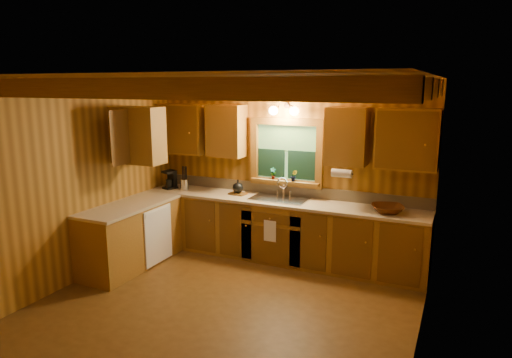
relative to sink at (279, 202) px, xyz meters
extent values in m
plane|color=brown|center=(0.00, -1.60, -0.86)|extent=(4.20, 4.20, 0.00)
plane|color=brown|center=(0.00, -1.60, 1.74)|extent=(4.20, 4.20, 0.00)
plane|color=brown|center=(0.00, 0.30, 0.44)|extent=(4.20, 0.00, 4.20)
plane|color=brown|center=(0.00, -3.50, 0.44)|extent=(4.20, 0.00, 4.20)
plane|color=brown|center=(-2.10, -1.60, 0.44)|extent=(0.00, 3.80, 3.80)
plane|color=brown|center=(2.10, -1.60, 0.44)|extent=(0.00, 3.80, 3.80)
cube|color=brown|center=(0.00, -2.80, 1.63)|extent=(4.20, 0.14, 0.18)
cube|color=brown|center=(0.00, -2.00, 1.63)|extent=(4.20, 0.14, 0.18)
cube|color=brown|center=(0.00, -1.20, 1.63)|extent=(4.20, 0.14, 0.18)
cube|color=brown|center=(0.00, -0.40, 1.63)|extent=(4.20, 0.14, 0.18)
cube|color=brown|center=(0.00, -0.01, -0.43)|extent=(4.20, 0.62, 0.86)
cube|color=brown|center=(-1.79, -1.12, -0.43)|extent=(0.62, 1.60, 0.86)
cube|color=tan|center=(0.00, -0.01, 0.02)|extent=(4.20, 0.66, 0.04)
cube|color=tan|center=(-1.78, -1.12, 0.02)|extent=(0.64, 1.60, 0.04)
cube|color=tan|center=(0.00, 0.28, 0.12)|extent=(4.20, 0.02, 0.16)
cube|color=white|center=(-1.47, -0.92, -0.43)|extent=(0.02, 0.60, 0.80)
cube|color=brown|center=(-1.70, 0.13, 0.98)|extent=(0.78, 0.34, 0.78)
cube|color=brown|center=(-0.92, 0.13, 0.98)|extent=(0.55, 0.34, 0.78)
cube|color=brown|center=(0.92, 0.13, 0.98)|extent=(0.55, 0.34, 0.78)
cube|color=brown|center=(1.70, 0.13, 0.98)|extent=(0.78, 0.34, 0.78)
cube|color=brown|center=(-1.93, -0.92, 0.98)|extent=(0.34, 1.10, 0.78)
cube|color=brown|center=(0.00, 0.26, 1.14)|extent=(1.12, 0.08, 0.10)
cube|color=brown|center=(0.00, 0.26, 0.24)|extent=(1.12, 0.08, 0.10)
cube|color=brown|center=(-0.51, 0.26, 0.69)|extent=(0.10, 0.08, 0.80)
cube|color=brown|center=(0.51, 0.26, 0.69)|extent=(0.10, 0.08, 0.80)
cube|color=#467431|center=(0.00, 0.29, 0.69)|extent=(0.92, 0.01, 0.80)
cube|color=black|center=(-0.24, 0.27, 0.52)|extent=(0.42, 0.02, 0.42)
cube|color=black|center=(0.24, 0.27, 0.52)|extent=(0.42, 0.02, 0.42)
cylinder|color=black|center=(0.00, 0.27, 0.71)|extent=(0.92, 0.01, 0.01)
cube|color=brown|center=(0.00, 0.22, 0.26)|extent=(1.06, 0.14, 0.04)
cylinder|color=black|center=(0.00, 0.26, 1.37)|extent=(0.08, 0.03, 0.08)
cylinder|color=black|center=(-0.10, 0.20, 1.37)|extent=(0.09, 0.17, 0.08)
cylinder|color=black|center=(0.10, 0.20, 1.37)|extent=(0.09, 0.17, 0.08)
sphere|color=#FFE0A5|center=(-0.16, 0.14, 1.30)|extent=(0.13, 0.13, 0.13)
sphere|color=#FFE0A5|center=(0.16, 0.14, 1.30)|extent=(0.13, 0.13, 0.13)
cylinder|color=white|center=(0.92, -0.07, 0.51)|extent=(0.27, 0.11, 0.11)
cube|color=white|center=(0.00, -0.34, -0.34)|extent=(0.18, 0.01, 0.30)
cube|color=silver|center=(0.00, 0.00, 0.05)|extent=(0.82, 0.48, 0.02)
cube|color=#262628|center=(-0.19, 0.00, -0.02)|extent=(0.34, 0.40, 0.14)
cube|color=#262628|center=(0.19, 0.00, -0.02)|extent=(0.34, 0.40, 0.14)
cylinder|color=silver|center=(0.00, 0.18, 0.15)|extent=(0.04, 0.04, 0.22)
torus|color=silver|center=(0.00, 0.12, 0.26)|extent=(0.16, 0.02, 0.16)
cube|color=black|center=(-1.85, -0.07, 0.06)|extent=(0.16, 0.20, 0.03)
cube|color=black|center=(-1.85, -0.01, 0.20)|extent=(0.16, 0.07, 0.27)
cube|color=black|center=(-1.85, -0.09, 0.32)|extent=(0.16, 0.18, 0.04)
cylinder|color=black|center=(-1.85, -0.10, 0.14)|extent=(0.10, 0.10, 0.12)
cylinder|color=silver|center=(-1.60, -0.04, 0.13)|extent=(0.13, 0.13, 0.17)
cylinder|color=black|center=(-1.61, -0.05, 0.30)|extent=(0.03, 0.04, 0.24)
cylinder|color=black|center=(-1.60, -0.04, 0.30)|extent=(0.01, 0.01, 0.24)
cylinder|color=black|center=(-1.58, -0.03, 0.30)|extent=(0.03, 0.04, 0.24)
cylinder|color=black|center=(-1.56, -0.02, 0.30)|extent=(0.05, 0.06, 0.24)
cube|color=brown|center=(-0.68, 0.02, 0.06)|extent=(0.27, 0.21, 0.02)
sphere|color=black|center=(-0.68, 0.02, 0.15)|extent=(0.16, 0.16, 0.16)
cylinder|color=black|center=(-0.68, 0.02, 0.25)|extent=(0.03, 0.03, 0.04)
imported|color=#48230C|center=(1.53, -0.07, 0.09)|extent=(0.52, 0.52, 0.10)
imported|color=brown|center=(-0.19, 0.22, 0.37)|extent=(0.11, 0.09, 0.18)
imported|color=brown|center=(0.15, 0.20, 0.37)|extent=(0.11, 0.10, 0.17)
camera|label=1|loc=(2.37, -5.95, 1.66)|focal=32.03mm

